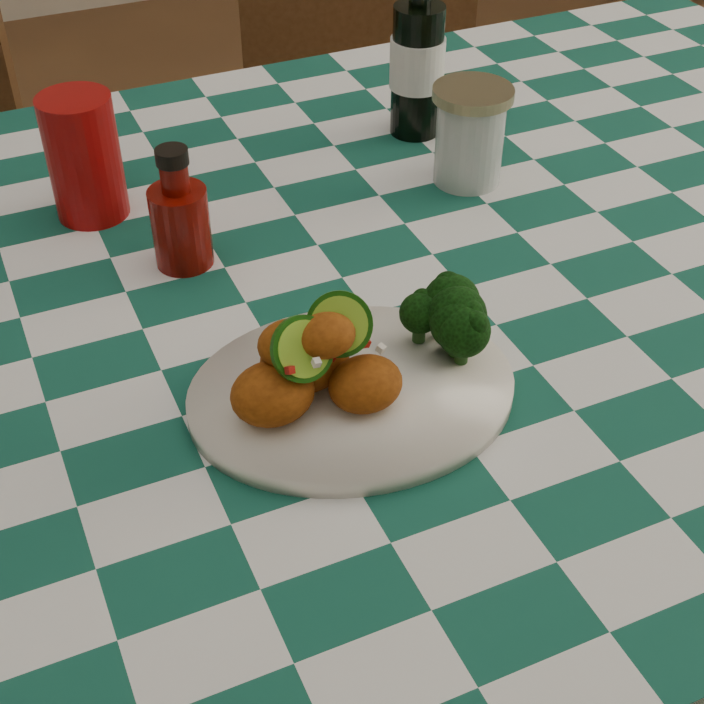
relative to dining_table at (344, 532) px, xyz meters
name	(u,v)px	position (x,y,z in m)	size (l,w,h in m)	color
ground	(345,700)	(0.00, 0.00, -0.39)	(5.00, 5.00, 0.00)	brown
dining_table	(344,532)	(0.00, 0.00, 0.00)	(1.66, 1.06, 0.79)	#135140
plate	(352,393)	(-0.07, -0.17, 0.40)	(0.28, 0.22, 0.02)	white
fried_chicken_pile	(323,356)	(-0.09, -0.17, 0.45)	(0.13, 0.10, 0.08)	#9D480F
broccoli_side	(441,324)	(0.02, -0.16, 0.44)	(0.08, 0.08, 0.06)	black
red_tumbler	(84,157)	(-0.20, 0.22, 0.46)	(0.08, 0.08, 0.14)	#8B0707
ketchup_bottle	(179,208)	(-0.14, 0.09, 0.46)	(0.06, 0.06, 0.13)	#610A04
mason_jar	(470,136)	(0.21, 0.12, 0.45)	(0.09, 0.09, 0.11)	#B2BCBA
beer_bottle	(418,43)	(0.21, 0.25, 0.51)	(0.07, 0.07, 0.23)	black
wooden_chair_right	(369,147)	(0.38, 0.74, 0.10)	(0.45, 0.47, 0.98)	#472814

